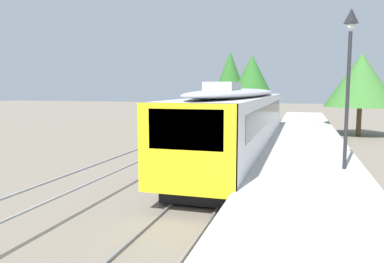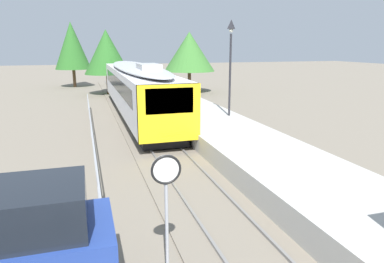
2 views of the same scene
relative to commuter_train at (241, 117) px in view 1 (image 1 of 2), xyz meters
name	(u,v)px [view 1 (image 1 of 2)]	position (x,y,z in m)	size (l,w,h in m)	color
ground_plane	(159,171)	(-3.00, -4.15, -2.15)	(160.00, 160.00, 0.00)	slate
track_rails	(225,175)	(0.00, -4.15, -2.11)	(3.20, 60.00, 0.14)	slate
commuter_train	(241,117)	(0.00, 0.00, 0.00)	(2.82, 19.60, 3.74)	silver
station_platform	(306,170)	(3.25, -4.15, -1.70)	(3.90, 60.00, 0.90)	#B7B5AD
platform_lamp_mid_platform	(349,59)	(4.46, -5.77, 2.48)	(0.34, 0.34, 5.35)	#232328
tree_behind_carpark	(361,80)	(7.21, 11.57, 2.11)	(5.31, 5.31, 6.28)	brown
tree_behind_station_far	(252,81)	(-1.13, 12.46, 2.10)	(4.52, 4.52, 6.44)	brown
tree_distant_left	(230,77)	(-4.56, 20.66, 2.72)	(4.15, 4.15, 7.62)	brown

